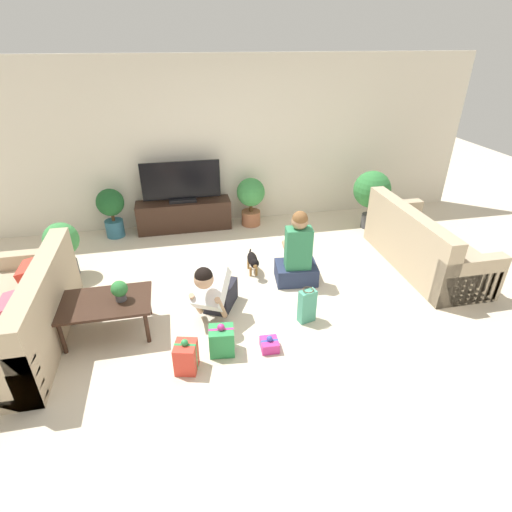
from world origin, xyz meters
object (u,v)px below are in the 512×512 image
tv_console (184,215)px  dog (253,261)px  tabletop_plant (119,290)px  potted_plant_corner_left (62,244)px  person_sitting (297,256)px  tv (181,184)px  gift_box_b (186,357)px  gift_bag_a (307,306)px  potted_plant_back_left (111,208)px  sofa_right (422,246)px  gift_box_c (269,344)px  person_kneeling (214,290)px  coffee_table (105,305)px  gift_box_a (222,340)px  potted_plant_back_right (251,197)px  potted_plant_corner_right (372,191)px  sofa_left (23,318)px

tv_console → dog: 1.82m
tabletop_plant → potted_plant_corner_left: bearing=121.6°
person_sitting → dog: (-0.51, 0.31, -0.17)m
dog → tabletop_plant: 1.83m
tv → gift_box_b: (-0.15, -3.21, -0.62)m
potted_plant_corner_left → gift_bag_a: 3.23m
potted_plant_back_left → gift_bag_a: size_ratio=1.86×
sofa_right → gift_box_c: sofa_right is taller
person_kneeling → coffee_table: bearing=-149.8°
gift_box_b → tv: bearing=87.3°
gift_box_a → gift_bag_a: (0.99, 0.31, 0.05)m
gift_box_b → potted_plant_back_right: bearing=68.4°
gift_box_a → tabletop_plant: tabletop_plant is taller
potted_plant_corner_right → gift_bag_a: 2.84m
potted_plant_corner_left → person_sitting: size_ratio=0.74×
dog → person_kneeling: bearing=-125.1°
sofa_left → sofa_right: size_ratio=1.00×
sofa_left → person_sitting: person_sitting is taller
sofa_left → tabletop_plant: (0.98, -0.04, 0.23)m
potted_plant_back_left → gift_box_c: potted_plant_back_left is taller
gift_box_c → coffee_table: bearing=159.3°
tv → potted_plant_back_left: size_ratio=1.57×
coffee_table → potted_plant_back_right: size_ratio=1.17×
gift_box_b → gift_bag_a: (1.35, 0.48, 0.05)m
dog → gift_box_a: 1.55m
gift_bag_a → sofa_right: bearing=24.1°
gift_box_b → gift_box_c: 0.85m
potted_plant_back_right → potted_plant_corner_left: (-2.69, -1.10, -0.02)m
potted_plant_back_left → person_sitting: (2.42, -1.88, -0.10)m
coffee_table → potted_plant_corner_left: bearing=116.2°
gift_box_a → sofa_right: bearing=21.8°
potted_plant_corner_right → gift_box_c: size_ratio=4.98×
sofa_right → potted_plant_back_left: sofa_right is taller
gift_box_a → tabletop_plant: 1.17m
coffee_table → potted_plant_corner_left: potted_plant_corner_left is taller
potted_plant_back_left → gift_box_a: bearing=-66.4°
potted_plant_corner_left → gift_bag_a: (2.80, -1.59, -0.26)m
tv_console → potted_plant_back_right: size_ratio=1.87×
potted_plant_corner_right → gift_box_a: potted_plant_corner_right is taller
potted_plant_back_right → sofa_right: bearing=-42.3°
tv_console → gift_box_c: tv_console is taller
coffee_table → potted_plant_corner_right: size_ratio=0.98×
tv_console → gift_bag_a: bearing=-66.3°
potted_plant_corner_left → gift_box_a: potted_plant_corner_left is taller
potted_plant_back_left → potted_plant_corner_left: bearing=-114.3°
potted_plant_corner_right → gift_bag_a: size_ratio=2.28×
tv_console → tv: tv is taller
potted_plant_corner_left → dog: potted_plant_corner_left is taller
potted_plant_corner_left → gift_box_a: bearing=-46.5°
person_sitting → gift_box_a: (-1.12, -1.11, -0.23)m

